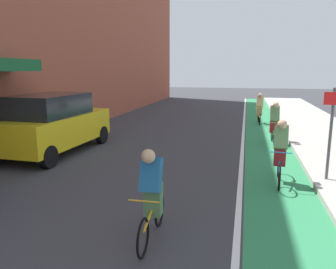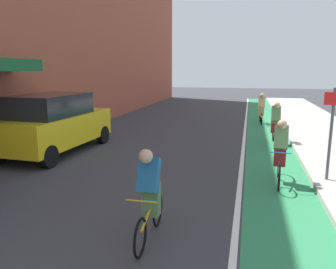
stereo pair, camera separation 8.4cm
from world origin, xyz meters
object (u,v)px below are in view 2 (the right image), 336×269
at_px(parked_suv_yellow_cab, 55,123).
at_px(cyclist_trailing, 275,122).
at_px(cyclist_mid, 280,152).
at_px(cyclist_far, 261,107).
at_px(street_sign_post, 332,125).
at_px(cyclist_lead, 150,191).

distance_m(parked_suv_yellow_cab, cyclist_trailing, 7.91).
height_order(cyclist_mid, cyclist_far, cyclist_mid).
distance_m(cyclist_trailing, cyclist_far, 4.86).
distance_m(cyclist_mid, street_sign_post, 1.32).
relative_size(cyclist_lead, cyclist_mid, 0.96).
relative_size(cyclist_mid, cyclist_far, 1.03).
xyz_separation_m(cyclist_lead, street_sign_post, (3.42, 3.55, 0.64)).
bearing_deg(street_sign_post, parked_suv_yellow_cab, 170.88).
distance_m(cyclist_mid, cyclist_far, 9.43).
relative_size(cyclist_lead, cyclist_trailing, 0.97).
bearing_deg(parked_suv_yellow_cab, cyclist_mid, -11.81).
xyz_separation_m(parked_suv_yellow_cab, cyclist_mid, (7.08, -1.48, -0.21)).
bearing_deg(cyclist_lead, street_sign_post, 46.08).
bearing_deg(cyclist_far, parked_suv_yellow_cab, -130.99).
distance_m(parked_suv_yellow_cab, cyclist_mid, 7.23).
bearing_deg(cyclist_trailing, cyclist_mid, -92.48).
bearing_deg(cyclist_lead, cyclist_mid, 55.96).
distance_m(cyclist_lead, street_sign_post, 4.97).
height_order(parked_suv_yellow_cab, cyclist_trailing, parked_suv_yellow_cab).
height_order(cyclist_trailing, cyclist_far, cyclist_trailing).
height_order(cyclist_lead, street_sign_post, street_sign_post).
distance_m(parked_suv_yellow_cab, street_sign_post, 8.32).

